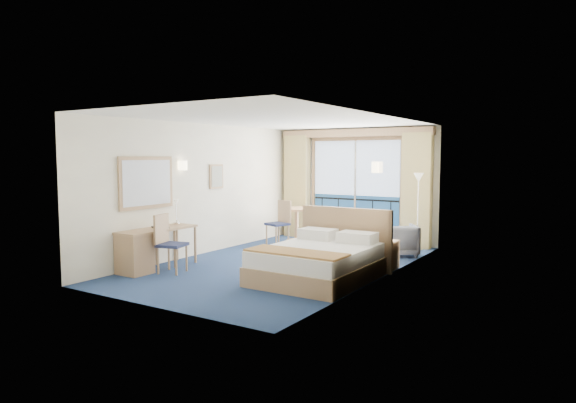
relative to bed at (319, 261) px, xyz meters
The scene contains 22 objects.
floor 1.39m from the bed, 149.70° to the left, with size 6.50×6.50×0.00m, color navy.
room_walls 2.00m from the bed, 149.70° to the left, with size 4.04×6.54×2.72m.
balcony_door 4.16m from the bed, 106.81° to the left, with size 2.36×0.03×2.52m.
curtain_left 4.74m from the bed, 125.94° to the left, with size 0.65×0.22×2.55m, color tan.
curtain_right 3.89m from the bed, 84.24° to the left, with size 0.65×0.22×2.55m, color tan.
pelmet 4.57m from the bed, 107.20° to the left, with size 3.80×0.25×0.18m, color tan.
mirror 3.48m from the bed, 165.46° to the right, with size 0.05×1.25×0.95m.
wall_print 3.58m from the bed, 160.15° to the left, with size 0.04×0.42×0.52m.
sconce_left 3.47m from the bed, behind, with size 0.18×0.18×0.18m, color beige.
sconce_right 1.80m from the bed, 34.83° to the left, with size 0.18×0.18×0.18m, color beige.
bed is the anchor object (origin of this frame).
nightstand 1.50m from the bed, 65.99° to the left, with size 0.39×0.38×0.52m, color #9A7552.
phone 1.54m from the bed, 66.42° to the left, with size 0.17×0.14×0.08m, color silver.
armchair 2.68m from the bed, 81.64° to the left, with size 0.69×0.71×0.65m, color #454B54.
floor_lamp 3.59m from the bed, 81.30° to the left, with size 0.23×0.23×1.68m.
desk 3.15m from the bed, 156.91° to the right, with size 0.54×1.56×0.73m.
desk_chair 2.69m from the bed, 159.05° to the right, with size 0.54×0.54×1.02m.
folder 3.01m from the bed, 165.19° to the right, with size 0.30×0.22×0.03m, color black.
desk_lamp 3.11m from the bed, behind, with size 0.12×0.12×0.46m.
round_table 3.90m from the bed, 126.99° to the left, with size 0.89×0.89×0.80m.
table_chair_a 3.42m from the bed, 121.33° to the left, with size 0.46×0.45×0.88m.
table_chair_b 3.42m from the bed, 134.03° to the left, with size 0.55×0.56×1.02m.
Camera 1 is at (5.19, -7.99, 2.02)m, focal length 32.00 mm.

